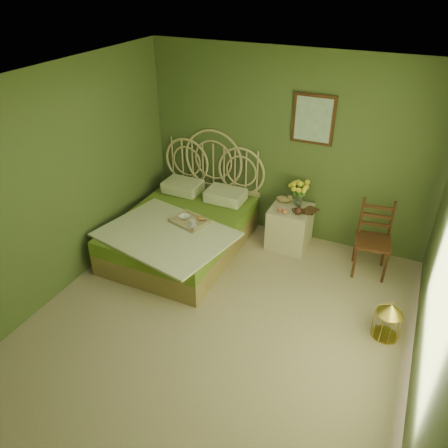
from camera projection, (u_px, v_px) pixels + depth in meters
The scene contains 14 objects.
floor at pixel (216, 328), 4.82m from camera, with size 4.50×4.50×0.00m, color #CBB293.
ceiling at pixel (213, 89), 3.47m from camera, with size 4.50×4.50×0.00m, color silver.
wall_back at pixel (287, 148), 5.89m from camera, with size 4.00×4.00×0.00m, color #4C6133.
wall_left at pixel (53, 189), 4.85m from camera, with size 4.50×4.50×0.00m, color #4C6133.
wall_right at pixel (444, 283), 3.43m from camera, with size 4.50×4.50×0.00m, color #4C6133.
wall_art at pixel (313, 119), 5.52m from camera, with size 0.54×0.04×0.64m.
bed at pixel (184, 228), 6.02m from camera, with size 1.79×2.26×1.40m.
nightstand at pixel (291, 222), 6.05m from camera, with size 0.54×0.54×1.02m.
chair at pixel (375, 234), 5.48m from camera, with size 0.48×0.48×0.96m.
birdcage at pixel (388, 321), 4.61m from camera, with size 0.28×0.28×0.43m.
book_lower at pixel (305, 210), 5.87m from camera, with size 0.15×0.20×0.02m, color #381E0F.
book_upper at pixel (305, 208), 5.85m from camera, with size 0.17×0.23×0.02m, color #472819.
cereal_bowl at pixel (184, 217), 5.79m from camera, with size 0.15×0.15×0.04m, color white.
coffee_cup at pixel (192, 223), 5.63m from camera, with size 0.08×0.08×0.07m, color white.
Camera 1 is at (1.54, -3.17, 3.48)m, focal length 35.00 mm.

